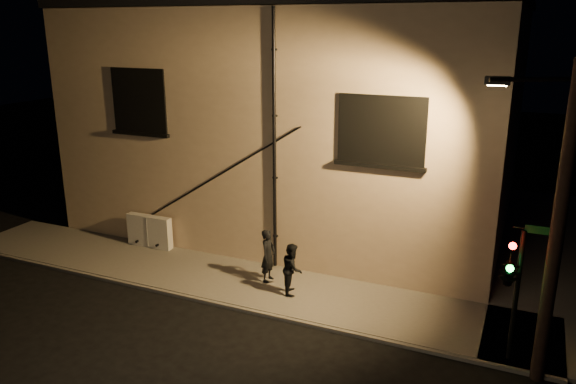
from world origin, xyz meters
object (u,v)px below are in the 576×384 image
at_px(streetlamp_pole, 554,220).
at_px(traffic_signal, 510,271).
at_px(pedestrian_a, 268,256).
at_px(pedestrian_b, 292,268).
at_px(utility_cabinet, 150,231).

bearing_deg(streetlamp_pole, traffic_signal, 163.27).
height_order(pedestrian_a, pedestrian_b, pedestrian_a).
relative_size(utility_cabinet, pedestrian_a, 1.05).
bearing_deg(pedestrian_a, pedestrian_b, -112.30).
bearing_deg(pedestrian_b, traffic_signal, -121.83).
distance_m(pedestrian_a, traffic_signal, 7.38).
xyz_separation_m(utility_cabinet, pedestrian_b, (6.24, -1.30, 0.20)).
distance_m(utility_cabinet, pedestrian_a, 5.29).
distance_m(pedestrian_a, pedestrian_b, 1.13).
xyz_separation_m(pedestrian_a, pedestrian_b, (1.03, -0.46, -0.06)).
height_order(utility_cabinet, pedestrian_b, pedestrian_b).
relative_size(pedestrian_a, streetlamp_pole, 0.23).
height_order(pedestrian_b, traffic_signal, traffic_signal).
height_order(pedestrian_a, traffic_signal, traffic_signal).
xyz_separation_m(utility_cabinet, traffic_signal, (12.24, -2.51, 1.74)).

